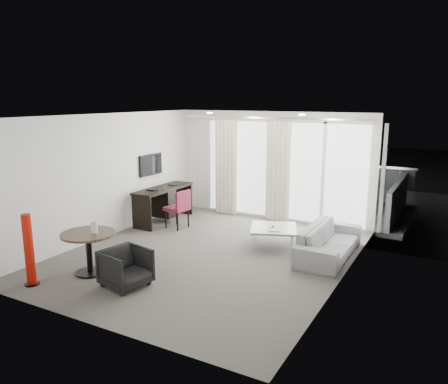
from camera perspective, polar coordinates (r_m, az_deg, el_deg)
The scene contains 28 objects.
floor at distance 8.38m, azimuth -1.99°, elevation -8.14°, with size 5.00×6.00×0.00m, color #4F4C46.
ceiling at distance 7.87m, azimuth -2.13°, elevation 9.91°, with size 5.00×6.00×0.00m, color white.
wall_left at distance 9.52m, azimuth -15.11°, elevation 2.03°, with size 0.00×6.00×2.60m, color silver.
wall_right at distance 7.11m, azimuth 15.56°, elevation -1.37°, with size 0.00×6.00×2.60m, color silver.
wall_front at distance 5.73m, azimuth -17.58°, elevation -4.75°, with size 5.00×0.00×2.60m, color silver.
window_panel at distance 10.57m, azimuth 7.66°, elevation 2.77°, with size 4.00×0.02×2.38m, color white, non-canonical shape.
window_frame at distance 10.55m, azimuth 7.63°, elevation 2.76°, with size 4.10×0.06×2.44m, color white, non-canonical shape.
curtain_left at distance 11.02m, azimuth 0.28°, elevation 3.27°, with size 0.60×0.20×2.38m, color beige, non-canonical shape.
curtain_right at distance 10.43m, azimuth 7.07°, elevation 2.67°, with size 0.60×0.20×2.38m, color beige, non-canonical shape.
curtain_track at distance 10.39m, azimuth 5.96°, elevation 9.59°, with size 4.80×0.04×0.04m, color #B2B2B7, non-canonical shape.
downlight_a at distance 9.70m, azimuth -1.87°, elevation 10.29°, with size 0.12×0.12×0.02m, color #FFE0B2.
downlight_b at distance 8.82m, azimuth 10.15°, elevation 9.92°, with size 0.12×0.12×0.02m, color #FFE0B2.
desk at distance 10.55m, azimuth -7.87°, elevation -1.63°, with size 0.55×1.76×0.82m, color black, non-canonical shape.
tv at distance 10.57m, azimuth -9.54°, elevation 3.54°, with size 0.05×0.80×0.50m, color black, non-canonical shape.
desk_chair at distance 9.97m, azimuth -6.18°, elevation -2.20°, with size 0.48×0.45×0.89m, color maroon, non-canonical shape.
round_table at distance 7.74m, azimuth -17.19°, elevation -7.64°, with size 0.89×0.89×0.72m, color #3A2C1C, non-canonical shape.
menu_card at distance 7.55m, azimuth -16.55°, elevation -5.22°, with size 0.11×0.02×0.20m, color white, non-canonical shape.
red_lamp at distance 7.55m, azimuth -24.12°, elevation -6.93°, with size 0.23×0.23×1.16m, color #A00F05.
tub_armchair at distance 7.11m, azimuth -12.70°, elevation -9.63°, with size 0.65×0.67×0.61m, color black.
coffee_table at distance 8.80m, azimuth 6.48°, elevation -5.83°, with size 0.88×0.88×0.40m, color gray, non-canonical shape.
remote at distance 8.72m, azimuth 6.36°, elevation -4.90°, with size 0.05×0.17×0.02m, color black, non-canonical shape.
magazine at distance 8.59m, azimuth 6.57°, elevation -5.16°, with size 0.20×0.26×0.01m, color gray, non-canonical shape.
sofa at distance 8.43m, azimuth 13.58°, elevation -6.26°, with size 2.00×0.78×0.58m, color gray.
terrace_slab at distance 12.22m, azimuth 10.05°, elevation -2.06°, with size 5.60×3.00×0.12m, color #4D4D50.
rattan_chair_a at distance 12.15m, azimuth 15.04°, elevation -0.14°, with size 0.55×0.55×0.80m, color brown, non-canonical shape.
rattan_chair_b at distance 11.68m, azimuth 15.15°, elevation -0.62°, with size 0.55×0.55×0.81m, color brown, non-canonical shape.
rattan_table at distance 11.75m, azimuth 15.63°, elevation -1.25°, with size 0.54×0.54×0.54m, color brown, non-canonical shape.
balustrade at distance 13.46m, azimuth 12.13°, elevation 1.61°, with size 5.50×0.06×1.05m, color #B2B2B7, non-canonical shape.
Camera 1 is at (4.02, -6.76, 2.92)m, focal length 35.00 mm.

